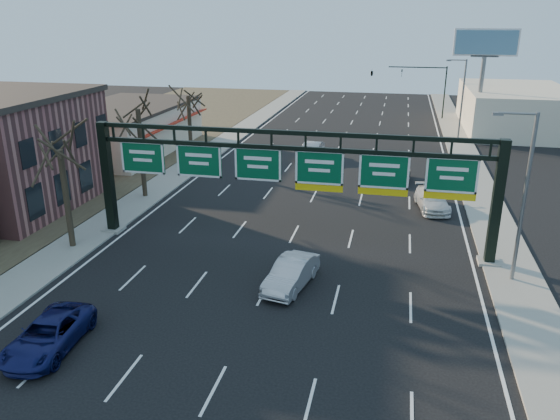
% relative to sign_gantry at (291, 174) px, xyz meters
% --- Properties ---
extents(ground, '(160.00, 160.00, 0.00)m').
position_rel_sign_gantry_xyz_m(ground, '(-0.16, -8.00, -4.63)').
color(ground, black).
rests_on(ground, ground).
extents(sidewalk_left, '(3.00, 120.00, 0.12)m').
position_rel_sign_gantry_xyz_m(sidewalk_left, '(-12.96, 12.00, -4.57)').
color(sidewalk_left, gray).
rests_on(sidewalk_left, ground).
extents(sidewalk_right, '(3.00, 120.00, 0.12)m').
position_rel_sign_gantry_xyz_m(sidewalk_right, '(12.64, 12.00, -4.57)').
color(sidewalk_right, gray).
rests_on(sidewalk_right, ground).
extents(dirt_strip_left, '(21.00, 120.00, 0.06)m').
position_rel_sign_gantry_xyz_m(dirt_strip_left, '(-25.16, 12.00, -4.60)').
color(dirt_strip_left, '#473D2B').
rests_on(dirt_strip_left, ground).
extents(lane_markings, '(21.60, 120.00, 0.01)m').
position_rel_sign_gantry_xyz_m(lane_markings, '(-0.16, 12.00, -4.62)').
color(lane_markings, white).
rests_on(lane_markings, ground).
extents(sign_gantry, '(24.60, 1.20, 7.20)m').
position_rel_sign_gantry_xyz_m(sign_gantry, '(0.00, 0.00, 0.00)').
color(sign_gantry, black).
rests_on(sign_gantry, ground).
extents(brick_block, '(10.40, 12.40, 8.30)m').
position_rel_sign_gantry_xyz_m(brick_block, '(-21.66, 3.00, -0.47)').
color(brick_block, '#8D4D4D').
rests_on(brick_block, ground).
extents(cream_strip, '(10.90, 18.40, 4.70)m').
position_rel_sign_gantry_xyz_m(cream_strip, '(-21.64, 21.00, -2.27)').
color(cream_strip, beige).
rests_on(cream_strip, ground).
extents(building_right_distant, '(12.00, 20.00, 5.00)m').
position_rel_sign_gantry_xyz_m(building_right_distant, '(19.84, 42.00, -2.13)').
color(building_right_distant, beige).
rests_on(building_right_distant, ground).
extents(tree_gantry, '(3.60, 3.60, 8.48)m').
position_rel_sign_gantry_xyz_m(tree_gantry, '(-12.96, -3.00, 2.48)').
color(tree_gantry, '#2C2418').
rests_on(tree_gantry, sidewalk_left).
extents(tree_mid, '(3.60, 3.60, 9.24)m').
position_rel_sign_gantry_xyz_m(tree_mid, '(-12.96, 7.00, 3.23)').
color(tree_mid, '#2C2418').
rests_on(tree_mid, sidewalk_left).
extents(tree_far, '(3.60, 3.60, 8.86)m').
position_rel_sign_gantry_xyz_m(tree_far, '(-12.96, 17.00, 2.86)').
color(tree_far, '#2C2418').
rests_on(tree_far, sidewalk_left).
extents(streetlight_near, '(2.15, 0.22, 9.00)m').
position_rel_sign_gantry_xyz_m(streetlight_near, '(12.31, -2.00, 0.45)').
color(streetlight_near, slate).
rests_on(streetlight_near, sidewalk_right).
extents(streetlight_far, '(2.15, 0.22, 9.00)m').
position_rel_sign_gantry_xyz_m(streetlight_far, '(12.31, 32.00, 0.45)').
color(streetlight_far, slate).
rests_on(streetlight_far, sidewalk_right).
extents(billboard_right, '(7.00, 0.50, 12.00)m').
position_rel_sign_gantry_xyz_m(billboard_right, '(14.84, 36.98, 4.43)').
color(billboard_right, slate).
rests_on(billboard_right, ground).
extents(traffic_signal_mast, '(10.16, 0.54, 7.00)m').
position_rel_sign_gantry_xyz_m(traffic_signal_mast, '(5.53, 47.00, 0.87)').
color(traffic_signal_mast, black).
rests_on(traffic_signal_mast, ground).
extents(car_blue_suv, '(2.57, 5.02, 1.36)m').
position_rel_sign_gantry_xyz_m(car_blue_suv, '(-7.82, -12.89, -3.95)').
color(car_blue_suv, '#11164E').
rests_on(car_blue_suv, ground).
extents(car_silver_sedan, '(2.44, 4.75, 1.49)m').
position_rel_sign_gantry_xyz_m(car_silver_sedan, '(1.07, -5.16, -3.88)').
color(car_silver_sedan, '#ACACB1').
rests_on(car_silver_sedan, ground).
extents(car_white_wagon, '(2.74, 5.11, 1.41)m').
position_rel_sign_gantry_xyz_m(car_white_wagon, '(8.72, 8.93, -3.93)').
color(car_white_wagon, silver).
rests_on(car_white_wagon, ground).
extents(car_grey_far, '(2.00, 4.15, 1.37)m').
position_rel_sign_gantry_xyz_m(car_grey_far, '(6.32, 15.64, -3.95)').
color(car_grey_far, '#3E4143').
rests_on(car_grey_far, ground).
extents(car_silver_distant, '(2.04, 4.87, 1.56)m').
position_rel_sign_gantry_xyz_m(car_silver_distant, '(-2.25, 21.69, -3.85)').
color(car_silver_distant, '#A6A6AA').
rests_on(car_silver_distant, ground).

